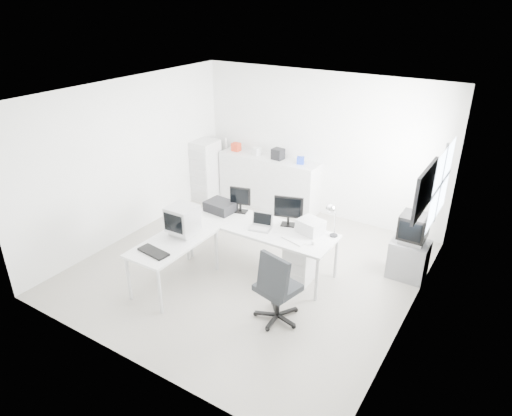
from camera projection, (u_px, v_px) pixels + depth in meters
The scene contains 30 objects.
floor at pixel (249, 268), 7.42m from camera, with size 5.00×5.00×0.01m, color beige.
ceiling at pixel (248, 94), 6.22m from camera, with size 5.00×5.00×0.01m, color white.
back_wall at pixel (320, 146), 8.74m from camera, with size 5.00×0.02×2.80m, color white.
left_wall at pixel (130, 159), 8.02m from camera, with size 0.02×5.00×2.80m, color white.
right_wall at pixel (419, 231), 5.63m from camera, with size 0.02×5.00×2.80m, color white.
window at pixel (441, 184), 6.47m from camera, with size 0.02×1.20×1.10m, color white, non-canonical shape.
wall_picture at pixel (425, 190), 5.50m from camera, with size 0.04×0.90×0.60m, color black, non-canonical shape.
main_desk at pixel (261, 246), 7.31m from camera, with size 2.40×0.80×0.75m, color silver, non-canonical shape.
side_desk at pixel (175, 263), 6.87m from camera, with size 0.70×1.40×0.75m, color silver, non-canonical shape.
drawer_pedestal at pixel (301, 261), 7.04m from camera, with size 0.40×0.50×0.60m, color silver.
inkjet_printer at pixel (220, 206), 7.59m from camera, with size 0.47×0.37×0.17m, color black.
lcd_monitor_small at pixel (240, 200), 7.51m from camera, with size 0.35×0.20×0.44m, color black, non-canonical shape.
lcd_monitor_large at pixel (288, 211), 7.07m from camera, with size 0.45×0.18×0.47m, color black, non-canonical shape.
laptop at pixel (260, 223), 7.00m from camera, with size 0.33×0.34×0.22m, color #B7B7BA, non-canonical shape.
white_keyboard at pixel (293, 240), 6.71m from camera, with size 0.39×0.12×0.02m, color silver.
white_mouse at pixel (313, 243), 6.60m from camera, with size 0.05×0.05×0.05m, color silver.
laser_printer at pixel (311, 226), 6.91m from camera, with size 0.36×0.31×0.21m, color #B8B8B8.
desk_lamp at pixel (335, 221), 6.74m from camera, with size 0.17×0.17×0.51m, color silver, non-canonical shape.
crt_monitor at pixel (183, 222), 6.81m from camera, with size 0.36×0.36×0.41m, color #B7B7BA, non-canonical shape.
black_keyboard at pixel (153, 252), 6.40m from camera, with size 0.48×0.19×0.03m, color black.
office_chair at pixel (278, 284), 6.04m from camera, with size 0.65×0.65×1.12m, color #26292B, non-canonical shape.
tv_cabinet at pixel (408, 259), 7.09m from camera, with size 0.56×0.46×0.61m, color slate.
crt_tv at pixel (413, 229), 6.87m from camera, with size 0.50×0.48×0.45m, color black, non-canonical shape.
sideboard at pixel (269, 182), 9.37m from camera, with size 2.12×0.53×1.06m, color silver.
clutter_box_a at pixel (236, 147), 9.49m from camera, with size 0.17×0.15×0.17m, color red.
clutter_box_b at pixel (257, 151), 9.26m from camera, with size 0.16×0.13×0.16m, color silver.
clutter_box_c at pixel (278, 154), 9.00m from camera, with size 0.22×0.20×0.22m, color black.
clutter_box_d at pixel (300, 160), 8.78m from camera, with size 0.14×0.12×0.14m, color #1A37B7.
clutter_bottle at pixel (226, 143), 9.66m from camera, with size 0.07×0.07×0.22m, color silver.
filing_cabinet at pixel (206, 170), 9.65m from camera, with size 0.45×0.54×1.29m, color silver.
Camera 1 is at (3.42, -5.27, 4.07)m, focal length 32.00 mm.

